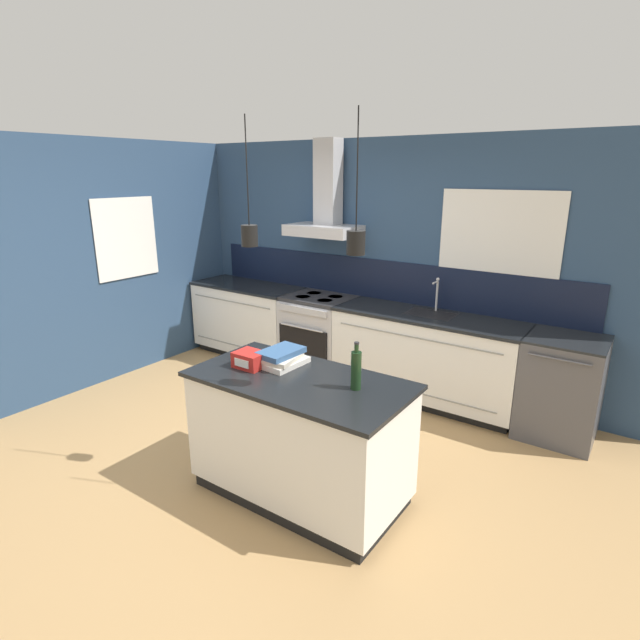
{
  "coord_description": "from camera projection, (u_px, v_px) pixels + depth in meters",
  "views": [
    {
      "loc": [
        2.53,
        -2.78,
        2.26
      ],
      "look_at": [
        0.23,
        0.55,
        1.05
      ],
      "focal_mm": 28.0,
      "sensor_mm": 36.0,
      "label": 1
    }
  ],
  "objects": [
    {
      "name": "red_supply_box",
      "position": [
        250.0,
        360.0,
        3.57
      ],
      "size": [
        0.22,
        0.18,
        0.11
      ],
      "color": "red",
      "rests_on": "kitchen_island"
    },
    {
      "name": "counter_run_sink",
      "position": [
        426.0,
        357.0,
        5.02
      ],
      "size": [
        1.89,
        0.64,
        1.25
      ],
      "color": "black",
      "rests_on": "ground_plane"
    },
    {
      "name": "wall_back",
      "position": [
        377.0,
        258.0,
        5.42
      ],
      "size": [
        5.6,
        2.44,
        2.6
      ],
      "color": "navy",
      "rests_on": "ground_plane"
    },
    {
      "name": "wall_left",
      "position": [
        138.0,
        258.0,
        5.72
      ],
      "size": [
        0.08,
        3.8,
        2.6
      ],
      "color": "navy",
      "rests_on": "ground_plane"
    },
    {
      "name": "counter_run_left",
      "position": [
        249.0,
        319.0,
        6.32
      ],
      "size": [
        1.43,
        0.64,
        0.91
      ],
      "color": "black",
      "rests_on": "ground_plane"
    },
    {
      "name": "oven_range",
      "position": [
        319.0,
        335.0,
        5.73
      ],
      "size": [
        0.75,
        0.66,
        0.91
      ],
      "color": "#B5B5BA",
      "rests_on": "ground_plane"
    },
    {
      "name": "kitchen_island",
      "position": [
        300.0,
        437.0,
        3.51
      ],
      "size": [
        1.53,
        0.79,
        0.91
      ],
      "color": "black",
      "rests_on": "ground_plane"
    },
    {
      "name": "book_stack",
      "position": [
        282.0,
        358.0,
        3.61
      ],
      "size": [
        0.27,
        0.35,
        0.11
      ],
      "color": "silver",
      "rests_on": "kitchen_island"
    },
    {
      "name": "ground_plane",
      "position": [
        261.0,
        450.0,
        4.22
      ],
      "size": [
        16.0,
        16.0,
        0.0
      ],
      "primitive_type": "plane",
      "color": "tan",
      "rests_on": "ground"
    },
    {
      "name": "bottle_on_island",
      "position": [
        356.0,
        370.0,
        3.18
      ],
      "size": [
        0.07,
        0.07,
        0.32
      ],
      "color": "#193319",
      "rests_on": "kitchen_island"
    },
    {
      "name": "dishwasher",
      "position": [
        561.0,
        387.0,
        4.33
      ],
      "size": [
        0.63,
        0.65,
        0.91
      ],
      "color": "#4C4C51",
      "rests_on": "ground_plane"
    }
  ]
}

